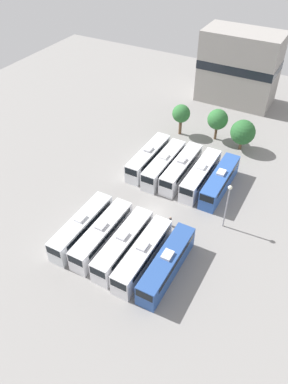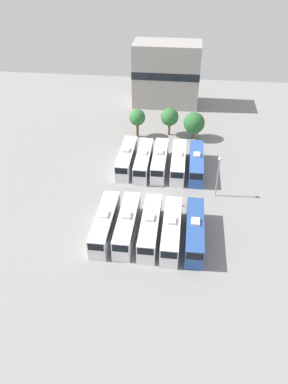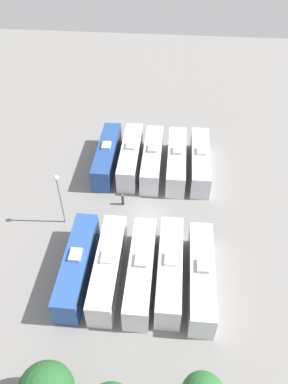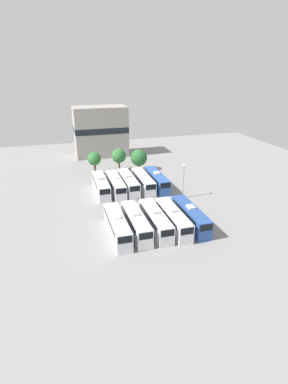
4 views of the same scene
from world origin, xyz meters
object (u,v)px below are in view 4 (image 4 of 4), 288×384
(light_pole, at_px, (184,175))
(tree_1, at_px, (119,156))
(bus_0, at_px, (117,225))
(bus_2, at_px, (155,220))
(bus_8, at_px, (143,181))
(bus_9, at_px, (157,180))
(bus_4, at_px, (190,215))
(worker_person, at_px, (158,205))
(bus_3, at_px, (173,218))
(tree_2, at_px, (139,158))
(bus_7, at_px, (128,183))
(bus_1, at_px, (136,222))
(bus_5, at_px, (101,185))
(tree_0, at_px, (94,159))
(bus_6, at_px, (116,185))
(depot_building, at_px, (101,131))

(light_pole, xyz_separation_m, tree_1, (-9.26, 21.50, -0.94))
(bus_0, relative_size, bus_2, 1.00)
(bus_8, height_order, bus_9, same)
(bus_2, relative_size, bus_9, 1.00)
(bus_4, xyz_separation_m, worker_person, (-3.23, 7.74, -1.01))
(bus_3, distance_m, bus_4, 3.33)
(tree_2, bearing_deg, bus_2, -100.53)
(bus_7, height_order, bus_8, same)
(bus_1, xyz_separation_m, bus_5, (-3.03, 18.80, 0.00))
(bus_0, relative_size, tree_1, 1.94)
(bus_5, bearing_deg, bus_1, -80.84)
(bus_7, bearing_deg, light_pole, -36.74)
(light_pole, relative_size, tree_0, 1.23)
(tree_1, xyz_separation_m, tree_2, (5.23, -1.05, -0.63))
(bus_5, height_order, tree_1, tree_1)
(bus_5, xyz_separation_m, tree_2, (12.33, 12.77, 1.73))
(tree_0, bearing_deg, bus_4, -68.28)
(bus_5, relative_size, worker_person, 6.75)
(tree_2, bearing_deg, bus_6, -124.32)
(bus_1, relative_size, worker_person, 6.75)
(bus_0, height_order, tree_2, tree_2)
(bus_0, height_order, bus_5, same)
(bus_4, relative_size, tree_0, 1.94)
(bus_8, bearing_deg, bus_0, -117.95)
(bus_3, bearing_deg, bus_5, 116.37)
(worker_person, distance_m, tree_0, 25.60)
(bus_3, relative_size, bus_6, 1.00)
(bus_8, bearing_deg, bus_1, -109.75)
(bus_8, height_order, tree_1, tree_1)
(bus_9, bearing_deg, bus_0, -125.18)
(bus_3, bearing_deg, bus_7, 99.81)
(bus_0, height_order, light_pole, light_pole)
(bus_1, xyz_separation_m, worker_person, (6.61, 7.47, -1.01))
(tree_1, bearing_deg, bus_5, -117.17)
(tree_0, bearing_deg, bus_6, -77.43)
(bus_3, distance_m, bus_8, 19.02)
(depot_building, bearing_deg, bus_9, -75.82)
(bus_1, relative_size, tree_0, 1.94)
(tree_2, bearing_deg, bus_4, -89.02)
(bus_7, distance_m, tree_1, 14.18)
(tree_0, bearing_deg, bus_9, -44.78)
(bus_7, height_order, depot_building, depot_building)
(worker_person, xyz_separation_m, depot_building, (-4.55, 42.32, 6.79))
(bus_2, relative_size, bus_8, 1.00)
(bus_5, xyz_separation_m, tree_0, (0.39, 12.28, 2.51))
(bus_2, xyz_separation_m, bus_6, (-3.19, 18.40, 0.00))
(bus_4, relative_size, bus_6, 1.00)
(bus_9, distance_m, tree_1, 15.40)
(bus_7, bearing_deg, worker_person, -73.09)
(bus_6, height_order, depot_building, depot_building)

